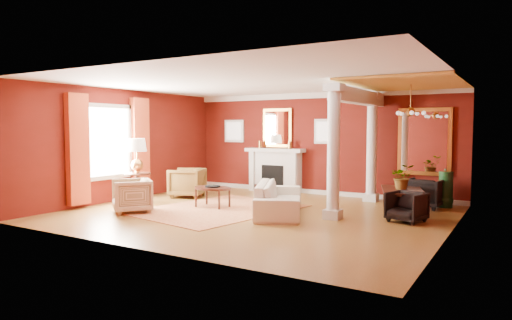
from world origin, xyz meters
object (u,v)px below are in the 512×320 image
Objects in this scene: side_table at (137,159)px; dining_table at (404,194)px; coffee_table at (213,189)px; sofa at (279,193)px; armchair_leopard at (187,181)px; armchair_stripe at (132,194)px.

side_table is 1.06× the size of dining_table.
coffee_table is 0.59× the size of side_table.
coffee_table is at bearing 68.40° from sofa.
armchair_leopard reaches higher than armchair_stripe.
side_table reaches higher than coffee_table.
coffee_table is 2.19m from side_table.
coffee_table is 0.63× the size of dining_table.
armchair_stripe is at bearing 102.11° from dining_table.
armchair_leopard reaches higher than dining_table.
armchair_stripe is 0.54× the size of dining_table.
sofa is at bearing 65.98° from armchair_stripe.
sofa is 2.86× the size of armchair_stripe.
coffee_table is at bearing 38.17° from armchair_leopard.
armchair_stripe reaches higher than coffee_table.
armchair_leopard is 0.91× the size of coffee_table.
coffee_table is (1.58, -0.97, 0.00)m from armchair_leopard.
armchair_stripe is at bearing -10.83° from armchair_leopard.
armchair_stripe is at bearing -50.01° from side_table.
sofa is 1.75m from coffee_table.
side_table is at bearing 90.20° from dining_table.
coffee_table is 4.38m from dining_table.
armchair_stripe is 6.06m from dining_table.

